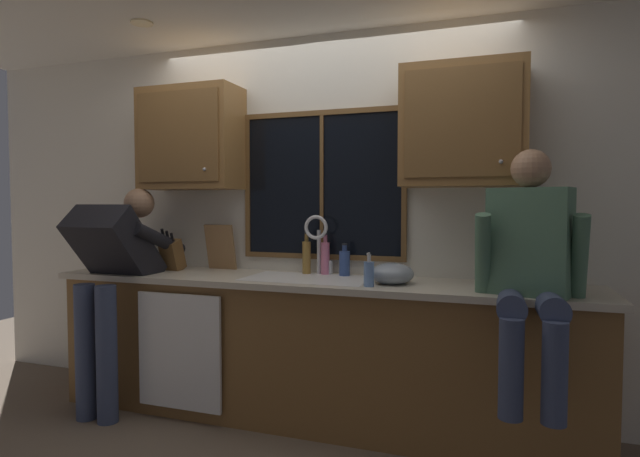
# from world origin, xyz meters

# --- Properties ---
(back_wall) EXTENTS (5.82, 0.12, 2.55)m
(back_wall) POSITION_xyz_m (0.00, 0.06, 1.27)
(back_wall) COLOR silver
(back_wall) RESTS_ON floor
(ceiling_downlight_left) EXTENTS (0.14, 0.14, 0.01)m
(ceiling_downlight_left) POSITION_xyz_m (-1.03, -0.60, 2.54)
(ceiling_downlight_left) COLOR #FFEAB2
(window_glass) EXTENTS (1.10, 0.02, 0.95)m
(window_glass) POSITION_xyz_m (-0.02, -0.01, 1.52)
(window_glass) COLOR black
(window_frame_top) EXTENTS (1.17, 0.02, 0.04)m
(window_frame_top) POSITION_xyz_m (-0.02, -0.02, 2.02)
(window_frame_top) COLOR brown
(window_frame_bottom) EXTENTS (1.17, 0.02, 0.04)m
(window_frame_bottom) POSITION_xyz_m (-0.02, -0.02, 1.03)
(window_frame_bottom) COLOR brown
(window_frame_left) EXTENTS (0.03, 0.02, 0.95)m
(window_frame_left) POSITION_xyz_m (-0.58, -0.02, 1.52)
(window_frame_left) COLOR brown
(window_frame_right) EXTENTS (0.03, 0.02, 0.95)m
(window_frame_right) POSITION_xyz_m (0.55, -0.02, 1.52)
(window_frame_right) COLOR brown
(window_mullion_center) EXTENTS (0.02, 0.02, 0.95)m
(window_mullion_center) POSITION_xyz_m (-0.02, -0.02, 1.52)
(window_mullion_center) COLOR brown
(lower_cabinet_run) EXTENTS (3.42, 0.58, 0.88)m
(lower_cabinet_run) POSITION_xyz_m (0.00, -0.29, 0.44)
(lower_cabinet_run) COLOR brown
(lower_cabinet_run) RESTS_ON floor
(countertop) EXTENTS (3.48, 0.62, 0.04)m
(countertop) POSITION_xyz_m (0.00, -0.31, 0.90)
(countertop) COLOR beige
(countertop) RESTS_ON lower_cabinet_run
(dishwasher_front) EXTENTS (0.60, 0.02, 0.74)m
(dishwasher_front) POSITION_xyz_m (-0.78, -0.61, 0.46)
(dishwasher_front) COLOR white
(upper_cabinet_left) EXTENTS (0.72, 0.36, 0.72)m
(upper_cabinet_left) POSITION_xyz_m (-0.96, -0.17, 1.86)
(upper_cabinet_left) COLOR olive
(upper_cabinet_right) EXTENTS (0.72, 0.36, 0.72)m
(upper_cabinet_right) POSITION_xyz_m (0.92, -0.17, 1.86)
(upper_cabinet_right) COLOR olive
(sink) EXTENTS (0.80, 0.46, 0.21)m
(sink) POSITION_xyz_m (-0.02, -0.30, 0.82)
(sink) COLOR silver
(sink) RESTS_ON lower_cabinet_run
(faucet) EXTENTS (0.18, 0.09, 0.40)m
(faucet) POSITION_xyz_m (-0.01, -0.12, 1.17)
(faucet) COLOR silver
(faucet) RESTS_ON countertop
(person_standing) EXTENTS (0.53, 0.71, 1.51)m
(person_standing) POSITION_xyz_m (-1.30, -0.59, 0.94)
(person_standing) COLOR #384260
(person_standing) RESTS_ON floor
(person_sitting_on_counter) EXTENTS (0.54, 0.65, 1.26)m
(person_sitting_on_counter) POSITION_xyz_m (1.29, -0.57, 1.10)
(person_sitting_on_counter) COLOR #384260
(person_sitting_on_counter) RESTS_ON countertop
(knife_block) EXTENTS (0.12, 0.18, 0.32)m
(knife_block) POSITION_xyz_m (-1.07, -0.24, 1.03)
(knife_block) COLOR brown
(knife_block) RESTS_ON countertop
(cutting_board) EXTENTS (0.22, 0.09, 0.33)m
(cutting_board) POSITION_xyz_m (-0.77, -0.08, 1.08)
(cutting_board) COLOR #997047
(cutting_board) RESTS_ON countertop
(mixing_bowl) EXTENTS (0.26, 0.26, 0.13)m
(mixing_bowl) POSITION_xyz_m (0.53, -0.33, 0.98)
(mixing_bowl) COLOR #8C99A8
(mixing_bowl) RESTS_ON countertop
(soap_dispenser) EXTENTS (0.06, 0.07, 0.20)m
(soap_dispenser) POSITION_xyz_m (0.43, -0.48, 1.00)
(soap_dispenser) COLOR #668CCC
(soap_dispenser) RESTS_ON countertop
(bottle_green_glass) EXTENTS (0.07, 0.07, 0.22)m
(bottle_green_glass) POSITION_xyz_m (0.17, -0.11, 1.01)
(bottle_green_glass) COLOR #334C8C
(bottle_green_glass) RESTS_ON countertop
(bottle_tall_clear) EXTENTS (0.06, 0.06, 0.28)m
(bottle_tall_clear) POSITION_xyz_m (0.03, -0.09, 1.04)
(bottle_tall_clear) COLOR pink
(bottle_tall_clear) RESTS_ON countertop
(bottle_amber_small) EXTENTS (0.06, 0.06, 0.29)m
(bottle_amber_small) POSITION_xyz_m (-0.10, -0.10, 1.04)
(bottle_amber_small) COLOR olive
(bottle_amber_small) RESTS_ON countertop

